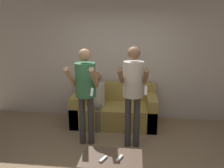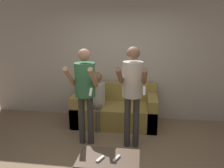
# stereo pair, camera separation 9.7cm
# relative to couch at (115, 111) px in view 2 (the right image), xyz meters

# --- Properties ---
(ground_plane) EXTENTS (14.00, 14.00, 0.00)m
(ground_plane) POSITION_rel_couch_xyz_m (0.13, -1.62, -0.30)
(ground_plane) COLOR #937A5B
(wall_back) EXTENTS (6.40, 0.06, 2.70)m
(wall_back) POSITION_rel_couch_xyz_m (0.13, 0.46, 1.05)
(wall_back) COLOR beige
(wall_back) RESTS_ON ground_plane
(couch) EXTENTS (1.79, 0.86, 0.87)m
(couch) POSITION_rel_couch_xyz_m (0.00, 0.00, 0.00)
(couch) COLOR #AD9347
(couch) RESTS_ON ground_plane
(person_standing_left) EXTENTS (0.48, 0.64, 1.73)m
(person_standing_left) POSITION_rel_couch_xyz_m (-0.41, -0.94, 0.80)
(person_standing_left) COLOR #383838
(person_standing_left) RESTS_ON ground_plane
(person_standing_right) EXTENTS (0.46, 0.76, 1.77)m
(person_standing_right) POSITION_rel_couch_xyz_m (0.41, -0.95, 0.82)
(person_standing_right) COLOR #383838
(person_standing_right) RESTS_ON ground_plane
(person_seated) EXTENTS (0.34, 0.54, 1.18)m
(person_seated) POSITION_rel_couch_xyz_m (-0.37, -0.18, 0.36)
(person_seated) COLOR #6B6051
(person_seated) RESTS_ON ground_plane
(coffee_table) EXTENTS (0.79, 0.50, 0.43)m
(coffee_table) POSITION_rel_couch_xyz_m (0.17, -2.02, 0.08)
(coffee_table) COLOR brown
(coffee_table) RESTS_ON ground_plane
(remote_near) EXTENTS (0.10, 0.15, 0.02)m
(remote_near) POSITION_rel_couch_xyz_m (0.07, -2.08, 0.15)
(remote_near) COLOR white
(remote_near) RESTS_ON coffee_table
(remote_far) EXTENTS (0.09, 0.15, 0.02)m
(remote_far) POSITION_rel_couch_xyz_m (0.27, -2.03, 0.15)
(remote_far) COLOR white
(remote_far) RESTS_ON coffee_table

